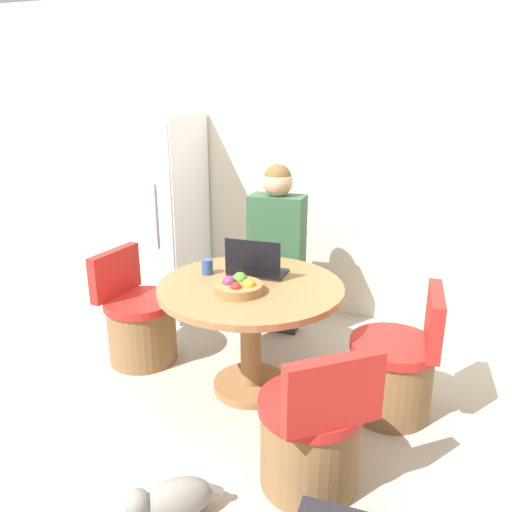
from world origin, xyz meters
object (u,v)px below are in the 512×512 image
object	(u,v)px
chair_left_side	(140,324)
chair_right_side	(394,372)
laptop	(256,267)
cat	(173,499)
chair_near_right_corner	(311,437)
fruit_bowl	(239,287)
refrigerator	(155,215)
dining_table	(251,311)
person_seated	(278,244)

from	to	relation	value
chair_left_side	chair_right_side	world-z (taller)	same
laptop	cat	world-z (taller)	laptop
chair_near_right_corner	cat	size ratio (longest dim) A/B	2.08
chair_left_side	fruit_bowl	xyz separation A→B (m)	(0.85, -0.26, 0.49)
refrigerator	chair_near_right_corner	xyz separation A→B (m)	(1.76, -1.67, -0.57)
chair_near_right_corner	laptop	bearing A→B (deg)	-94.62
refrigerator	cat	distance (m)	2.52
chair_near_right_corner	dining_table	bearing A→B (deg)	-90.00
chair_left_side	fruit_bowl	bearing A→B (deg)	-99.42
person_seated	fruit_bowl	world-z (taller)	person_seated
cat	chair_left_side	bearing A→B (deg)	-90.96
person_seated	laptop	bearing A→B (deg)	93.35
refrigerator	cat	xyz separation A→B (m)	(1.22, -2.07, -0.74)
person_seated	dining_table	bearing A→B (deg)	94.12
dining_table	chair_near_right_corner	world-z (taller)	chair_near_right_corner
laptop	fruit_bowl	bearing A→B (deg)	89.44
person_seated	cat	xyz separation A→B (m)	(0.07, -1.88, -0.65)
refrigerator	chair_right_side	size ratio (longest dim) A/B	2.12
person_seated	fruit_bowl	xyz separation A→B (m)	(0.03, -0.93, 0.01)
refrigerator	cat	world-z (taller)	refrigerator
refrigerator	chair_left_side	bearing A→B (deg)	-69.01
dining_table	chair_right_side	world-z (taller)	chair_right_side
dining_table	fruit_bowl	xyz separation A→B (m)	(-0.02, -0.14, 0.22)
person_seated	fruit_bowl	distance (m)	0.93
dining_table	fruit_bowl	size ratio (longest dim) A/B	4.07
chair_left_side	refrigerator	bearing A→B (deg)	28.30
refrigerator	cat	bearing A→B (deg)	-59.50
laptop	chair_right_side	bearing A→B (deg)	172.62
chair_right_side	cat	size ratio (longest dim) A/B	2.08
chair_right_side	laptop	xyz separation A→B (m)	(-0.90, 0.12, 0.51)
fruit_bowl	cat	bearing A→B (deg)	-87.85
person_seated	refrigerator	bearing A→B (deg)	-9.63
refrigerator	chair_near_right_corner	size ratio (longest dim) A/B	2.12
laptop	fruit_bowl	size ratio (longest dim) A/B	1.29
dining_table	chair_left_side	size ratio (longest dim) A/B	1.43
refrigerator	chair_right_side	bearing A→B (deg)	-24.28
dining_table	chair_right_side	size ratio (longest dim) A/B	1.43
person_seated	cat	bearing A→B (deg)	92.12
dining_table	person_seated	bearing A→B (deg)	94.12
person_seated	laptop	world-z (taller)	person_seated
chair_left_side	fruit_bowl	size ratio (longest dim) A/B	2.85
refrigerator	chair_near_right_corner	distance (m)	2.49
chair_left_side	dining_table	bearing A→B (deg)	-90.00
chair_left_side	laptop	bearing A→B (deg)	-79.69
laptop	cat	xyz separation A→B (m)	(0.03, -1.25, -0.68)
chair_near_right_corner	chair_left_side	xyz separation A→B (m)	(-1.42, 0.80, 0.00)
chair_left_side	person_seated	distance (m)	1.16
chair_near_right_corner	fruit_bowl	world-z (taller)	fruit_bowl
refrigerator	laptop	size ratio (longest dim) A/B	4.67
chair_near_right_corner	cat	xyz separation A→B (m)	(-0.54, -0.40, -0.17)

